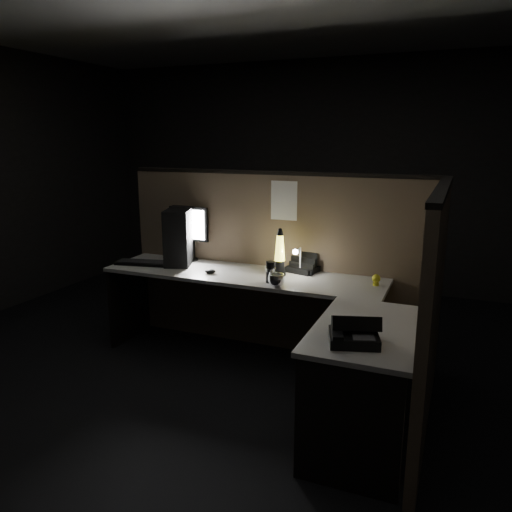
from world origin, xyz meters
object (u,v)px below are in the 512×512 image
at_px(desk_phone, 354,332).
at_px(monitor, 189,228).
at_px(keyboard, 143,263).
at_px(lava_lamp, 280,256).
at_px(pc_tower, 180,236).

bearing_deg(desk_phone, monitor, 126.69).
relative_size(monitor, desk_phone, 1.53).
xyz_separation_m(keyboard, desk_phone, (2.02, -0.98, 0.05)).
height_order(monitor, lava_lamp, monitor).
distance_m(monitor, keyboard, 0.50).
height_order(monitor, keyboard, monitor).
bearing_deg(lava_lamp, keyboard, -174.02).
distance_m(lava_lamp, desk_phone, 1.38).
bearing_deg(pc_tower, lava_lamp, -23.32).
xyz_separation_m(monitor, lava_lamp, (0.92, -0.17, -0.13)).
relative_size(monitor, lava_lamp, 1.27).
distance_m(pc_tower, keyboard, 0.39).
distance_m(monitor, lava_lamp, 0.94).
distance_m(pc_tower, lava_lamp, 0.95).
height_order(pc_tower, monitor, monitor).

